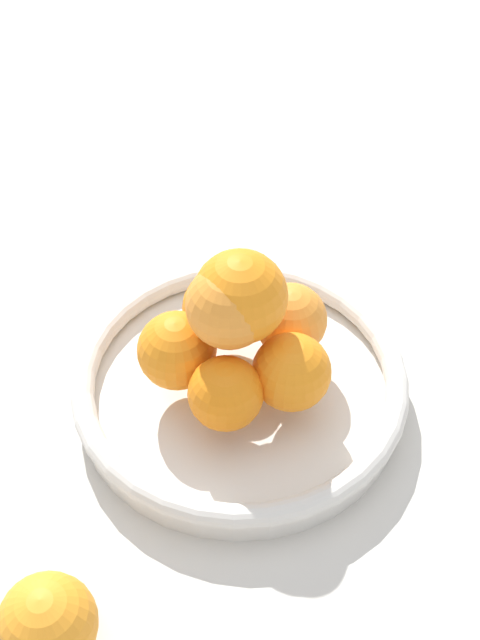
# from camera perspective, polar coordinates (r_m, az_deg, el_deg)

# --- Properties ---
(ground_plane) EXTENTS (4.00, 4.00, 0.00)m
(ground_plane) POSITION_cam_1_polar(r_m,az_deg,el_deg) (0.84, -0.00, -5.16)
(ground_plane) COLOR beige
(fruit_bowl) EXTENTS (0.31, 0.31, 0.04)m
(fruit_bowl) POSITION_cam_1_polar(r_m,az_deg,el_deg) (0.83, -0.00, -4.25)
(fruit_bowl) COLOR silver
(fruit_bowl) RESTS_ON ground_plane
(orange_pile) EXTENTS (0.17, 0.16, 0.14)m
(orange_pile) POSITION_cam_1_polar(r_m,az_deg,el_deg) (0.77, -0.15, -0.69)
(orange_pile) COLOR orange
(orange_pile) RESTS_ON fruit_bowl
(stray_orange) EXTENTS (0.07, 0.07, 0.07)m
(stray_orange) POSITION_cam_1_polar(r_m,az_deg,el_deg) (0.70, -12.21, -18.44)
(stray_orange) COLOR orange
(stray_orange) RESTS_ON ground_plane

